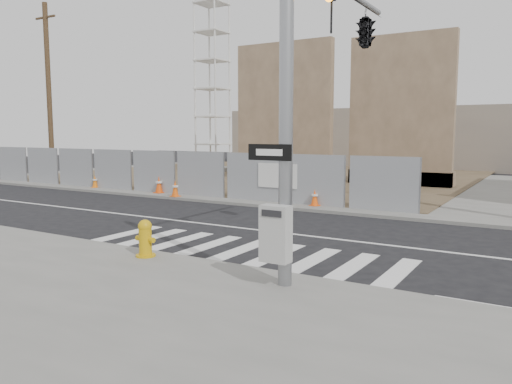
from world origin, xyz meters
The scene contains 13 objects.
ground centered at (0.00, 0.00, 0.00)m, with size 100.00×100.00×0.00m, color black.
sidewalk_far centered at (0.00, 14.00, 0.06)m, with size 50.00×20.00×0.12m, color slate.
signal_pole centered at (2.49, -2.05, 4.78)m, with size 0.96×5.87×7.00m.
chain_link_fence centered at (-10.00, 5.00, 1.12)m, with size 24.60×0.04×2.00m, color gray.
concrete_wall_left centered at (-7.00, 13.08, 3.38)m, with size 6.00×1.30×8.00m.
concrete_wall_right centered at (-0.50, 14.08, 3.38)m, with size 5.50×1.30×8.00m.
crane_tower centered at (-15.00, 17.00, 9.02)m, with size 2.60×2.60×18.15m.
utility_pole_left centered at (-18.00, 5.50, 5.20)m, with size 1.60×0.28×10.00m.
fire_hydrant centered at (-1.28, -4.55, 0.55)m, with size 0.54×0.50×0.87m.
traffic_cone_a centered at (-13.82, 4.90, 0.43)m, with size 0.41×0.41×0.63m.
traffic_cone_b centered at (-9.36, 4.86, 0.51)m, with size 0.44×0.44×0.80m.
traffic_cone_c centered at (-7.82, 4.22, 0.47)m, with size 0.42×0.42×0.72m.
traffic_cone_d centered at (-1.27, 4.86, 0.44)m, with size 0.42×0.42×0.66m.
Camera 1 is at (6.76, -12.92, 2.98)m, focal length 35.00 mm.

